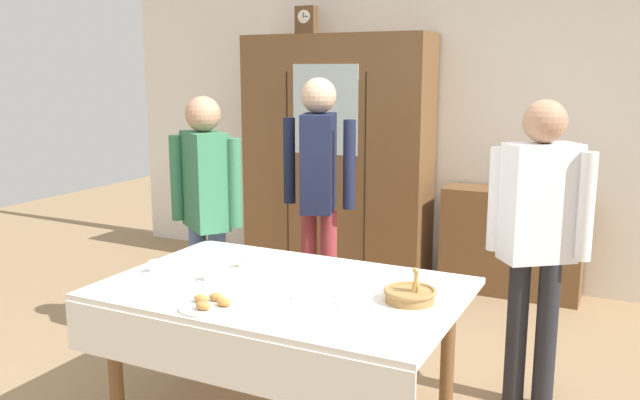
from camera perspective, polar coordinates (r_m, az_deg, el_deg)
back_wall at (r=5.72m, az=10.96°, el=6.70°), size 6.40×0.10×2.70m
dining_table at (r=3.22m, az=-3.47°, el=-9.16°), size 1.70×1.11×0.75m
wall_cabinet at (r=5.78m, az=1.41°, el=3.82°), size 1.65×0.46×2.07m
mantel_clock at (r=5.88m, az=-1.18°, el=15.22°), size 0.18×0.11×0.24m
bookshelf_low at (r=5.50m, az=16.15°, el=-3.53°), size 1.08×0.35×0.84m
book_stack at (r=5.40m, az=16.43°, el=1.42°), size 0.17×0.23×0.13m
tea_cup_center at (r=3.50m, az=-6.44°, el=-5.43°), size 0.13×0.13×0.06m
tea_cup_mid_left at (r=3.50m, az=-13.93°, el=-5.69°), size 0.13×0.13×0.06m
tea_cup_far_left at (r=3.31m, az=-9.36°, el=-6.47°), size 0.13×0.13×0.06m
bread_basket at (r=3.01m, az=7.77°, el=-8.06°), size 0.24×0.24×0.16m
pastry_plate at (r=2.96m, az=-9.38°, el=-8.88°), size 0.28×0.28×0.05m
spoon_near_left at (r=2.98m, az=0.98°, el=-8.82°), size 0.12×0.02×0.01m
spoon_back_edge at (r=3.05m, az=-2.88°, el=-8.32°), size 0.12×0.02×0.01m
person_near_right_end at (r=4.37m, az=-0.12°, el=1.73°), size 0.52×0.41×1.73m
person_behind_table_right at (r=3.56m, az=18.30°, el=-2.10°), size 0.52×0.38×1.63m
person_by_cabinet at (r=4.17m, az=-9.82°, el=0.07°), size 0.52×0.37×1.62m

